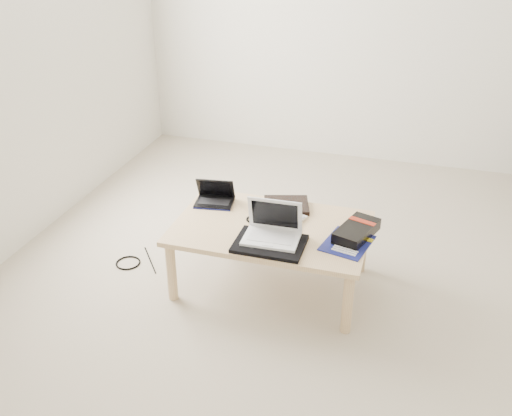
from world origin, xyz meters
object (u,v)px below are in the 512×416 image
(gpu_box, at_px, (356,231))
(white_laptop, at_px, (273,230))
(coffee_table, at_px, (271,233))
(netbook, at_px, (215,198))

(gpu_box, bearing_deg, white_laptop, -158.27)
(coffee_table, distance_m, netbook, 0.45)
(coffee_table, distance_m, gpu_box, 0.49)
(netbook, distance_m, white_laptop, 0.56)
(coffee_table, xyz_separation_m, gpu_box, (0.48, 0.03, 0.08))
(white_laptop, bearing_deg, coffee_table, 107.99)
(netbook, relative_size, white_laptop, 0.82)
(white_laptop, distance_m, gpu_box, 0.47)
(netbook, relative_size, gpu_box, 0.74)
(coffee_table, relative_size, netbook, 4.38)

